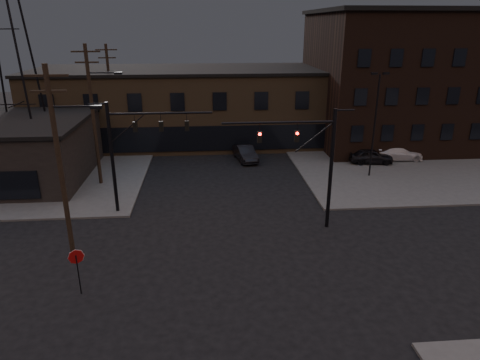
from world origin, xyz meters
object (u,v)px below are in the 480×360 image
traffic_signal_near (314,157)px  car_crossing (245,153)px  stop_sign (77,261)px  parked_car_lot_b (399,153)px  parked_car_lot_a (371,156)px  traffic_signal_far (130,145)px

traffic_signal_near → car_crossing: (-2.95, 15.41, -4.18)m
stop_sign → car_crossing: (10.41, 21.89, -1.10)m
parked_car_lot_b → car_crossing: 15.31m
stop_sign → parked_car_lot_b: bearing=38.5°
parked_car_lot_a → car_crossing: parked_car_lot_a is taller
parked_car_lot_a → parked_car_lot_b: size_ratio=0.90×
traffic_signal_near → car_crossing: traffic_signal_near is taller
traffic_signal_far → traffic_signal_near: bearing=-16.2°
car_crossing → parked_car_lot_b: bearing=-16.3°
parked_car_lot_a → parked_car_lot_b: parked_car_lot_a is taller
stop_sign → parked_car_lot_a: size_ratio=0.60×
traffic_signal_near → car_crossing: size_ratio=1.76×
car_crossing → stop_sign: bearing=-126.0°
traffic_signal_far → parked_car_lot_a: traffic_signal_far is taller
parked_car_lot_a → car_crossing: size_ratio=0.91×
parked_car_lot_a → parked_car_lot_b: 3.33m
stop_sign → parked_car_lot_b: (25.64, 20.36, -1.03)m
traffic_signal_near → traffic_signal_far: bearing=163.8°
stop_sign → car_crossing: bearing=64.6°
traffic_signal_near → stop_sign: size_ratio=3.23×
traffic_signal_far → stop_sign: 10.55m
traffic_signal_near → stop_sign: (-13.36, -6.49, -3.09)m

